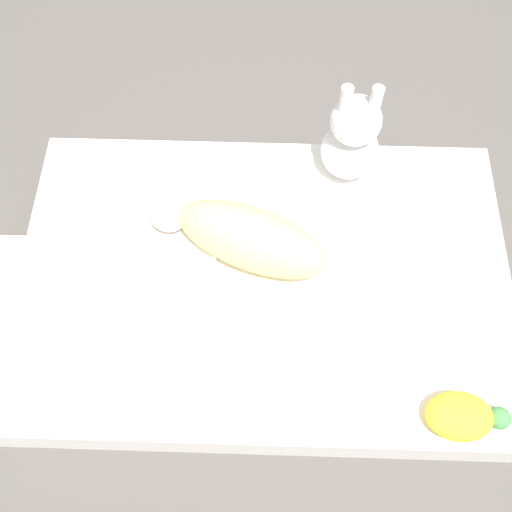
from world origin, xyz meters
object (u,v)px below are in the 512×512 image
at_px(pillow, 48,313).
at_px(bunny_plush, 350,139).
at_px(swaddled_baby, 240,235).
at_px(turtle_plush, 461,416).

bearing_deg(pillow, bunny_plush, 33.50).
bearing_deg(bunny_plush, swaddled_baby, -135.68).
xyz_separation_m(pillow, turtle_plush, (1.01, -0.22, -0.02)).
bearing_deg(swaddled_baby, bunny_plush, -114.94).
relative_size(swaddled_baby, turtle_plush, 2.49).
bearing_deg(bunny_plush, pillow, -146.50).
xyz_separation_m(pillow, bunny_plush, (0.77, 0.51, 0.08)).
distance_m(pillow, bunny_plush, 0.93).
height_order(swaddled_baby, bunny_plush, bunny_plush).
bearing_deg(turtle_plush, swaddled_baby, 140.58).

